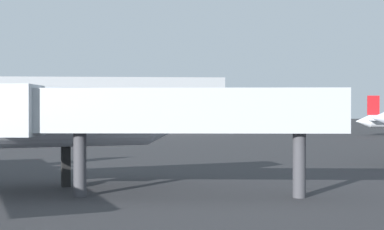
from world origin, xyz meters
name	(u,v)px	position (x,y,z in m)	size (l,w,h in m)	color
airplane_far_left	(12,120)	(-17.99, 75.74, 3.21)	(25.23, 23.75, 8.32)	#B2BCCC
jet_bridge	(151,113)	(3.82, 18.05, 4.55)	(19.22, 4.18, 6.06)	#B2B7BC
terminal_building	(55,106)	(-18.10, 114.69, 5.87)	(75.10, 23.69, 11.74)	#999EA3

